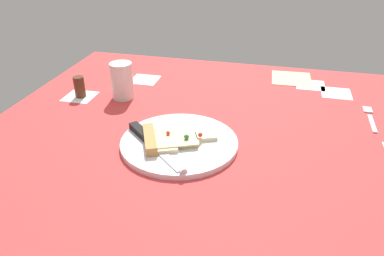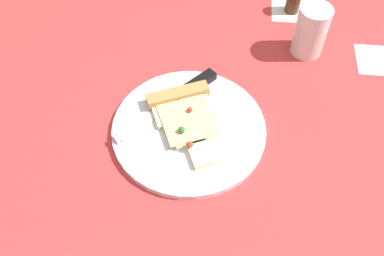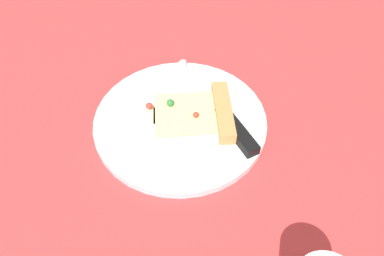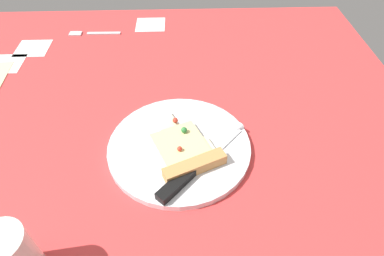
{
  "view_description": "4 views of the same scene",
  "coord_description": "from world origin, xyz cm",
  "px_view_note": "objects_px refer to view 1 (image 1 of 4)",
  "views": [
    {
      "loc": [
        16.35,
        -77.94,
        48.22
      ],
      "look_at": [
        -2.69,
        -0.16,
        3.21
      ],
      "focal_mm": 35.2,
      "sensor_mm": 36.0,
      "label": 1
    },
    {
      "loc": [
        40.49,
        1.8,
        64.04
      ],
      "look_at": [
        -4.11,
        -2.9,
        2.42
      ],
      "focal_mm": 39.74,
      "sensor_mm": 36.0,
      "label": 2
    },
    {
      "loc": [
        -20.68,
        33.85,
        46.59
      ],
      "look_at": [
        -8.0,
        -1.09,
        2.85
      ],
      "focal_mm": 34.76,
      "sensor_mm": 36.0,
      "label": 3
    },
    {
      "loc": [
        -48.3,
        -4.55,
        48.95
      ],
      "look_at": [
        -3.03,
        -6.18,
        3.85
      ],
      "focal_mm": 30.36,
      "sensor_mm": 36.0,
      "label": 4
    }
  ],
  "objects_px": {
    "plate": "(179,143)",
    "napkin": "(291,78)",
    "knife": "(151,142)",
    "fork": "(370,117)",
    "pepper_shaker": "(80,87)",
    "pizza_slice": "(168,139)",
    "drinking_glass": "(122,81)"
  },
  "relations": [
    {
      "from": "pizza_slice",
      "to": "knife",
      "type": "height_order",
      "value": "pizza_slice"
    },
    {
      "from": "pizza_slice",
      "to": "pepper_shaker",
      "type": "xyz_separation_m",
      "value": [
        -0.35,
        0.21,
        0.01
      ]
    },
    {
      "from": "plate",
      "to": "napkin",
      "type": "xyz_separation_m",
      "value": [
        0.26,
        0.5,
        -0.0
      ]
    },
    {
      "from": "drinking_glass",
      "to": "fork",
      "type": "height_order",
      "value": "drinking_glass"
    },
    {
      "from": "pizza_slice",
      "to": "fork",
      "type": "relative_size",
      "value": 1.24
    },
    {
      "from": "plate",
      "to": "fork",
      "type": "relative_size",
      "value": 1.85
    },
    {
      "from": "pizza_slice",
      "to": "napkin",
      "type": "relative_size",
      "value": 1.47
    },
    {
      "from": "pizza_slice",
      "to": "plate",
      "type": "bearing_deg",
      "value": 90.4
    },
    {
      "from": "knife",
      "to": "napkin",
      "type": "height_order",
      "value": "knife"
    },
    {
      "from": "drinking_glass",
      "to": "pizza_slice",
      "type": "bearing_deg",
      "value": -47.64
    },
    {
      "from": "pizza_slice",
      "to": "knife",
      "type": "bearing_deg",
      "value": -85.82
    },
    {
      "from": "knife",
      "to": "napkin",
      "type": "distance_m",
      "value": 0.62
    },
    {
      "from": "fork",
      "to": "pepper_shaker",
      "type": "bearing_deg",
      "value": -175.14
    },
    {
      "from": "knife",
      "to": "pepper_shaker",
      "type": "distance_m",
      "value": 0.38
    },
    {
      "from": "plate",
      "to": "drinking_glass",
      "type": "height_order",
      "value": "drinking_glass"
    },
    {
      "from": "fork",
      "to": "napkin",
      "type": "distance_m",
      "value": 0.32
    },
    {
      "from": "pepper_shaker",
      "to": "drinking_glass",
      "type": "bearing_deg",
      "value": 11.27
    },
    {
      "from": "drinking_glass",
      "to": "napkin",
      "type": "relative_size",
      "value": 0.84
    },
    {
      "from": "drinking_glass",
      "to": "fork",
      "type": "relative_size",
      "value": 0.72
    },
    {
      "from": "knife",
      "to": "fork",
      "type": "bearing_deg",
      "value": 161.08
    },
    {
      "from": "fork",
      "to": "napkin",
      "type": "height_order",
      "value": "fork"
    },
    {
      "from": "plate",
      "to": "pepper_shaker",
      "type": "distance_m",
      "value": 0.42
    },
    {
      "from": "drinking_glass",
      "to": "napkin",
      "type": "distance_m",
      "value": 0.57
    },
    {
      "from": "drinking_glass",
      "to": "pepper_shaker",
      "type": "relative_size",
      "value": 1.69
    },
    {
      "from": "plate",
      "to": "knife",
      "type": "distance_m",
      "value": 0.07
    },
    {
      "from": "knife",
      "to": "fork",
      "type": "height_order",
      "value": "knife"
    },
    {
      "from": "plate",
      "to": "knife",
      "type": "relative_size",
      "value": 1.48
    },
    {
      "from": "pizza_slice",
      "to": "napkin",
      "type": "distance_m",
      "value": 0.59
    },
    {
      "from": "plate",
      "to": "napkin",
      "type": "height_order",
      "value": "plate"
    },
    {
      "from": "knife",
      "to": "plate",
      "type": "bearing_deg",
      "value": 159.11
    },
    {
      "from": "napkin",
      "to": "pizza_slice",
      "type": "bearing_deg",
      "value": -118.71
    },
    {
      "from": "drinking_glass",
      "to": "pepper_shaker",
      "type": "distance_m",
      "value": 0.13
    }
  ]
}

